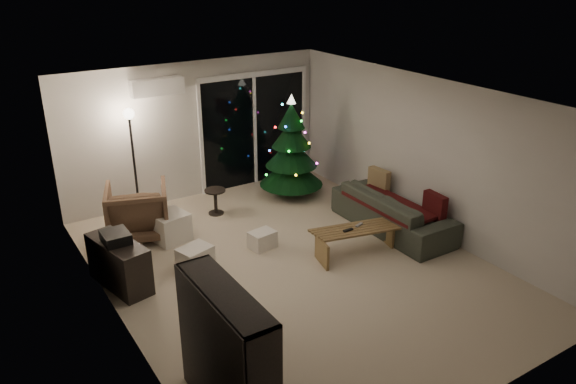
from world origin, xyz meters
The scene contains 18 objects.
room centered at (0.46, 1.49, 1.02)m, with size 6.50×7.51×2.60m.
bookshelf centered at (-2.25, -2.04, 0.70)m, with size 0.35×1.40×1.40m, color black, non-canonical shape.
media_cabinet centered at (-2.25, 0.86, 0.33)m, with size 0.40×1.06×0.66m, color black.
stereo centered at (-2.25, 0.86, 0.73)m, with size 0.34×0.40×0.14m, color black.
armchair centered at (-1.54, 2.16, 0.44)m, with size 0.93×0.96×0.87m, color brown.
ottoman centered at (-1.18, 1.76, 0.23)m, with size 0.51×0.51×0.46m, color beige.
cardboard_box_a centered at (-1.21, 0.74, 0.16)m, with size 0.46×0.35×0.33m, color silver.
cardboard_box_b centered at (-0.08, 0.76, 0.13)m, with size 0.38×0.29×0.27m, color silver.
side_table centered at (-0.14, 2.28, 0.23)m, with size 0.36×0.36×0.45m, color black.
floor_lamp centered at (-1.29, 2.91, 0.93)m, with size 0.30×0.30×1.85m, color black.
sofa centered at (2.05, 0.17, 0.32)m, with size 2.22×0.87×0.65m, color #3E433B.
sofa_throw centered at (1.95, 0.17, 0.47)m, with size 0.69×1.60×0.05m, color #47120E.
cushion_a centered at (2.30, 0.82, 0.59)m, with size 0.13×0.43×0.43m, color #967A4C.
cushion_b centered at (2.30, -0.48, 0.59)m, with size 0.13×0.43×0.43m, color #47120E.
coffee_table centered at (1.02, -0.15, 0.21)m, with size 1.30×0.46×0.41m, color olive, non-canonical shape.
remote_a centered at (0.87, -0.15, 0.42)m, with size 0.16×0.05×0.02m, color black.
remote_b centered at (1.12, -0.10, 0.42)m, with size 0.15×0.04×0.02m, color slate.
christmas_tree centered at (1.45, 2.29, 0.96)m, with size 1.19×1.19×1.92m, color black.
Camera 1 is at (-3.89, -5.94, 4.14)m, focal length 35.00 mm.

